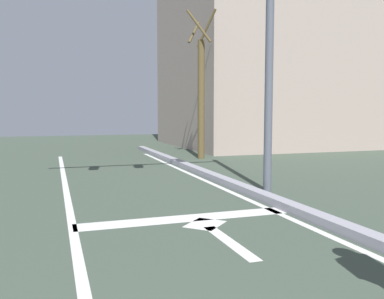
# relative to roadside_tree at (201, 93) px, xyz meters

# --- Properties ---
(lane_line_center) EXTENTS (0.12, 20.00, 0.01)m
(lane_line_center) POSITION_rel_roadside_tree_xyz_m (-4.57, -7.84, -2.23)
(lane_line_center) COLOR silver
(lane_line_center) RESTS_ON ground
(lane_line_curbside) EXTENTS (0.12, 20.00, 0.01)m
(lane_line_curbside) POSITION_rel_roadside_tree_xyz_m (-1.49, -7.84, -2.23)
(lane_line_curbside) COLOR silver
(lane_line_curbside) RESTS_ON ground
(stop_bar) EXTENTS (3.24, 0.40, 0.01)m
(stop_bar) POSITION_rel_roadside_tree_xyz_m (-2.95, -7.49, -2.23)
(stop_bar) COLOR silver
(stop_bar) RESTS_ON ground
(lane_arrow_stem) EXTENTS (0.16, 1.40, 0.01)m
(lane_arrow_stem) POSITION_rel_roadside_tree_xyz_m (-2.79, -8.72, -2.23)
(lane_arrow_stem) COLOR silver
(lane_arrow_stem) RESTS_ON ground
(lane_arrow_head) EXTENTS (0.71, 0.71, 0.01)m
(lane_arrow_head) POSITION_rel_roadside_tree_xyz_m (-2.79, -7.87, -2.23)
(lane_arrow_head) COLOR silver
(lane_arrow_head) RESTS_ON ground
(curb_strip) EXTENTS (0.24, 24.00, 0.14)m
(curb_strip) POSITION_rel_roadside_tree_xyz_m (-1.24, -7.84, -2.17)
(curb_strip) COLOR #94939C
(curb_strip) RESTS_ON ground
(roadside_tree) EXTENTS (1.06, 1.05, 5.03)m
(roadside_tree) POSITION_rel_roadside_tree_xyz_m (0.00, 0.00, 0.00)
(roadside_tree) COLOR brown
(roadside_tree) RESTS_ON ground
(building_block) EXTENTS (8.99, 8.27, 8.82)m
(building_block) POSITION_rel_roadside_tree_xyz_m (5.16, 4.64, 2.17)
(building_block) COLOR gray
(building_block) RESTS_ON ground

